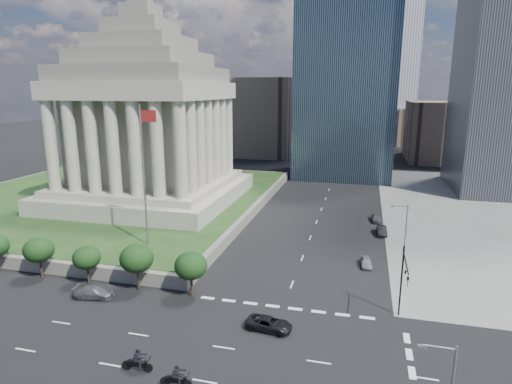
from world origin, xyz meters
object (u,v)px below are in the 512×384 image
(pickup_truck, at_px, (269,324))
(parked_sedan_mid, at_px, (382,231))
(suv_grey, at_px, (94,292))
(traffic_signal_ne, at_px, (404,277))
(motorcycle_trail, at_px, (137,360))
(flagpole, at_px, (144,169))
(motorcycle_lead, at_px, (176,376))
(parked_sedan_far, at_px, (376,218))
(street_lamp_north, at_px, (404,238))
(war_memorial, at_px, (146,103))
(parked_sedan_near, at_px, (366,262))

(pickup_truck, bearing_deg, parked_sedan_mid, -12.47)
(suv_grey, bearing_deg, traffic_signal_ne, -93.28)
(suv_grey, bearing_deg, motorcycle_trail, -140.91)
(flagpole, bearing_deg, suv_grey, -90.59)
(motorcycle_lead, bearing_deg, parked_sedan_far, 65.92)
(traffic_signal_ne, height_order, motorcycle_lead, traffic_signal_ne)
(pickup_truck, distance_m, motorcycle_lead, 11.74)
(street_lamp_north, bearing_deg, flagpole, -178.37)
(flagpole, height_order, street_lamp_north, flagpole)
(motorcycle_lead, bearing_deg, suv_grey, 137.06)
(motorcycle_trail, bearing_deg, street_lamp_north, 42.62)
(street_lamp_north, bearing_deg, parked_sedan_far, 95.98)
(flagpole, distance_m, suv_grey, 18.15)
(flagpole, height_order, motorcycle_trail, flagpole)
(suv_grey, xyz_separation_m, motorcycle_trail, (11.78, -10.90, 0.38))
(traffic_signal_ne, relative_size, parked_sedan_mid, 1.87)
(pickup_truck, relative_size, parked_sedan_mid, 1.12)
(war_memorial, height_order, street_lamp_north, war_memorial)
(flagpole, xyz_separation_m, parked_sedan_far, (32.53, 26.07, -12.44))
(flagpole, bearing_deg, street_lamp_north, 1.63)
(war_memorial, relative_size, street_lamp_north, 3.90)
(suv_grey, xyz_separation_m, motorcycle_lead, (15.92, -11.97, 0.33))
(pickup_truck, bearing_deg, parked_sedan_near, -19.23)
(flagpole, distance_m, parked_sedan_near, 33.53)
(parked_sedan_far, bearing_deg, parked_sedan_mid, -87.10)
(traffic_signal_ne, bearing_deg, parked_sedan_near, 103.55)
(war_memorial, bearing_deg, parked_sedan_near, -24.70)
(parked_sedan_near, bearing_deg, parked_sedan_mid, 74.42)
(war_memorial, xyz_separation_m, parked_sedan_mid, (45.50, -5.36, -20.70))
(traffic_signal_ne, height_order, parked_sedan_mid, traffic_signal_ne)
(motorcycle_trail, bearing_deg, traffic_signal_ne, 27.07)
(parked_sedan_near, bearing_deg, motorcycle_lead, -122.84)
(suv_grey, height_order, parked_sedan_mid, parked_sedan_mid)
(parked_sedan_mid, bearing_deg, traffic_signal_ne, -91.08)
(suv_grey, height_order, motorcycle_lead, motorcycle_lead)
(parked_sedan_near, distance_m, parked_sedan_mid, 14.64)
(street_lamp_north, height_order, parked_sedan_mid, street_lamp_north)
(street_lamp_north, height_order, motorcycle_lead, street_lamp_north)
(parked_sedan_mid, bearing_deg, motorcycle_lead, -114.88)
(pickup_truck, xyz_separation_m, parked_sedan_near, (9.50, 19.08, -0.04))
(suv_grey, relative_size, motorcycle_lead, 1.74)
(parked_sedan_near, bearing_deg, traffic_signal_ne, -82.20)
(flagpole, height_order, motorcycle_lead, flagpole)
(war_memorial, relative_size, pickup_truck, 8.19)
(pickup_truck, distance_m, parked_sedan_far, 42.44)
(suv_grey, distance_m, parked_sedan_mid, 46.22)
(traffic_signal_ne, bearing_deg, motorcycle_lead, -141.23)
(flagpole, bearing_deg, parked_sedan_mid, 29.22)
(parked_sedan_mid, distance_m, parked_sedan_far, 7.47)
(war_memorial, bearing_deg, motorcycle_lead, -60.40)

